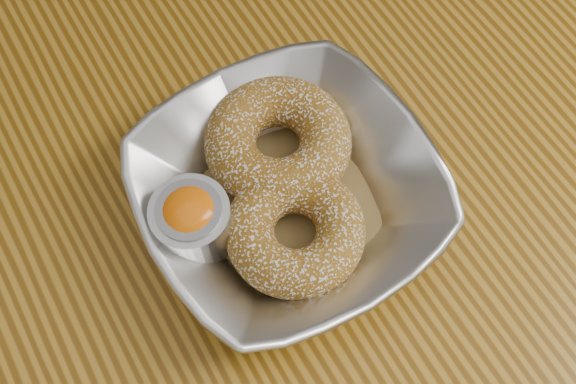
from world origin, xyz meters
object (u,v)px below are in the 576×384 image
serving_bowl (288,194)px  donut_front (295,231)px  table (372,181)px  donut_back (278,142)px  ramekin (193,222)px

serving_bowl → donut_front: bearing=-110.7°
table → donut_front: (-0.12, -0.05, 0.13)m
serving_bowl → donut_back: size_ratio=1.92×
serving_bowl → donut_front: serving_bowl is taller
serving_bowl → ramekin: bearing=171.3°
table → donut_front: size_ratio=11.85×
table → ramekin: bearing=-176.7°
donut_front → ramekin: 0.07m
serving_bowl → donut_back: serving_bowl is taller
donut_front → ramekin: (-0.06, 0.04, 0.01)m
serving_bowl → table: bearing=11.4°
serving_bowl → donut_back: 0.04m
table → donut_back: size_ratio=10.69×
donut_back → ramekin: size_ratio=1.94×
donut_back → donut_front: donut_back is taller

